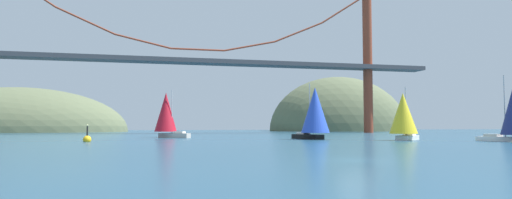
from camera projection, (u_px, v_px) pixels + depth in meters
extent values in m
plane|color=navy|center=(356.00, 160.00, 28.80)|extent=(360.00, 360.00, 0.00)
ellipsoid|color=#5B6647|center=(338.00, 131.00, 173.97)|extent=(55.22, 44.00, 42.78)
ellipsoid|color=#5B6647|center=(19.00, 132.00, 146.58)|extent=(70.02, 44.00, 29.84)
cylinder|color=brown|center=(368.00, 63.00, 134.45)|extent=(2.80, 2.80, 42.46)
cube|color=#47474C|center=(198.00, 62.00, 122.06)|extent=(139.44, 6.00, 1.20)
cylinder|color=brown|center=(86.00, 21.00, 115.59)|extent=(14.98, 0.50, 6.85)
cylinder|color=brown|center=(143.00, 41.00, 118.83)|extent=(14.88, 0.50, 3.69)
cylinder|color=brown|center=(198.00, 50.00, 122.26)|extent=(14.78, 0.50, 0.50)
cylinder|color=brown|center=(250.00, 46.00, 125.87)|extent=(14.88, 0.50, 3.69)
cylinder|color=brown|center=(299.00, 32.00, 129.67)|extent=(14.98, 0.50, 6.85)
cylinder|color=brown|center=(345.00, 9.00, 133.65)|extent=(15.05, 0.50, 10.01)
cube|color=white|center=(501.00, 139.00, 62.32)|extent=(3.65, 6.81, 0.66)
cube|color=beige|center=(493.00, 135.00, 63.37)|extent=(1.98, 2.41, 0.36)
cylinder|color=#B2B2B7|center=(505.00, 106.00, 62.03)|extent=(0.14, 0.14, 8.70)
cube|color=white|center=(408.00, 138.00, 67.51)|extent=(6.09, 5.71, 0.72)
cube|color=beige|center=(410.00, 134.00, 68.51)|extent=(2.49, 2.43, 0.36)
cylinder|color=#B2B2B7|center=(406.00, 111.00, 67.21)|extent=(0.14, 0.14, 7.45)
cone|color=yellow|center=(403.00, 113.00, 66.01)|extent=(5.84, 5.84, 6.12)
cube|color=#B7B2A8|center=(174.00, 136.00, 79.57)|extent=(5.72, 4.45, 0.83)
cube|color=beige|center=(180.00, 132.00, 79.29)|extent=(2.22, 2.04, 0.36)
cylinder|color=#B2B2B7|center=(172.00, 111.00, 80.01)|extent=(0.14, 0.14, 7.96)
cone|color=#B21423|center=(166.00, 112.00, 80.40)|extent=(5.56, 5.56, 7.14)
cube|color=black|center=(307.00, 137.00, 72.51)|extent=(3.57, 6.88, 0.77)
cube|color=beige|center=(303.00, 133.00, 73.58)|extent=(1.89, 2.42, 0.36)
cylinder|color=#B2B2B7|center=(310.00, 109.00, 72.20)|extent=(0.14, 0.14, 8.44)
cone|color=blue|center=(315.00, 110.00, 70.92)|extent=(5.67, 5.67, 7.35)
sphere|color=gold|center=(87.00, 140.00, 60.59)|extent=(1.10, 1.10, 1.10)
cylinder|color=black|center=(87.00, 132.00, 60.65)|extent=(0.20, 0.20, 1.60)
sphere|color=#F2EA99|center=(87.00, 125.00, 60.70)|extent=(0.24, 0.24, 0.24)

